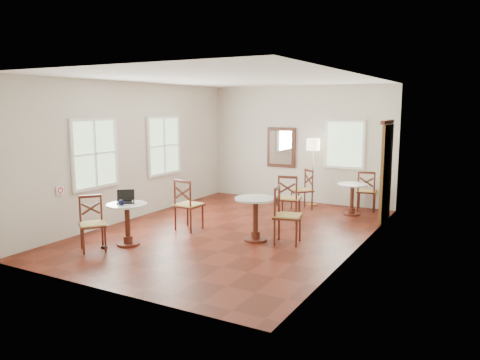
% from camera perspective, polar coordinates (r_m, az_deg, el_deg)
% --- Properties ---
extents(ground, '(7.00, 7.00, 0.00)m').
position_cam_1_polar(ground, '(9.48, -0.88, -6.23)').
color(ground, '#571B0F').
rests_on(ground, ground).
extents(room_shell, '(5.02, 7.02, 3.01)m').
position_cam_1_polar(room_shell, '(9.44, -0.40, 5.35)').
color(room_shell, beige).
rests_on(room_shell, ground).
extents(cafe_table_near, '(0.72, 0.72, 0.76)m').
position_cam_1_polar(cafe_table_near, '(8.69, -13.52, -4.70)').
color(cafe_table_near, '#4D1E13').
rests_on(cafe_table_near, ground).
extents(cafe_table_mid, '(0.77, 0.77, 0.81)m').
position_cam_1_polar(cafe_table_mid, '(8.72, 1.89, -4.17)').
color(cafe_table_mid, '#4D1E13').
rests_on(cafe_table_mid, ground).
extents(cafe_table_back, '(0.68, 0.68, 0.72)m').
position_cam_1_polar(cafe_table_back, '(11.10, 13.45, -1.86)').
color(cafe_table_back, '#4D1E13').
rests_on(cafe_table_back, ground).
extents(chair_near_a, '(0.51, 0.51, 1.04)m').
position_cam_1_polar(chair_near_a, '(9.53, -6.34, -2.99)').
color(chair_near_a, '#4D1E13').
rests_on(chair_near_a, ground).
extents(chair_near_b, '(0.61, 0.61, 0.95)m').
position_cam_1_polar(chair_near_b, '(8.56, -17.49, -5.06)').
color(chair_near_b, '#4D1E13').
rests_on(chair_near_b, ground).
extents(chair_mid_a, '(0.55, 0.55, 1.03)m').
position_cam_1_polar(chair_mid_a, '(10.22, 5.97, -2.23)').
color(chair_mid_a, '#4D1E13').
rests_on(chair_mid_a, ground).
extents(chair_mid_b, '(0.58, 0.58, 1.05)m').
position_cam_1_polar(chair_mid_b, '(8.59, 5.61, -4.30)').
color(chair_mid_b, '#4D1E13').
rests_on(chair_mid_b, ground).
extents(chair_back_a, '(0.51, 0.51, 0.97)m').
position_cam_1_polar(chair_back_a, '(11.60, 15.12, -1.29)').
color(chair_back_a, '#4D1E13').
rests_on(chair_back_a, ground).
extents(chair_back_b, '(0.63, 0.63, 0.97)m').
position_cam_1_polar(chair_back_b, '(11.46, 7.64, -1.18)').
color(chair_back_b, '#4D1E13').
rests_on(chair_back_b, ground).
extents(floor_lamp, '(0.33, 0.33, 1.69)m').
position_cam_1_polar(floor_lamp, '(11.85, 8.86, 3.75)').
color(floor_lamp, '#BF8C3F').
rests_on(floor_lamp, ground).
extents(laptop, '(0.40, 0.39, 0.22)m').
position_cam_1_polar(laptop, '(8.76, -13.71, -2.30)').
color(laptop, black).
rests_on(laptop, cafe_table_near).
extents(mouse, '(0.13, 0.10, 0.04)m').
position_cam_1_polar(mouse, '(8.70, -14.17, -2.62)').
color(mouse, black).
rests_on(mouse, cafe_table_near).
extents(navy_mug, '(0.12, 0.08, 0.09)m').
position_cam_1_polar(navy_mug, '(8.53, -14.21, -2.67)').
color(navy_mug, black).
rests_on(navy_mug, cafe_table_near).
extents(water_glass, '(0.05, 0.05, 0.09)m').
position_cam_1_polar(water_glass, '(8.55, -12.80, -2.61)').
color(water_glass, white).
rests_on(water_glass, cafe_table_near).
extents(power_adapter, '(0.10, 0.06, 0.04)m').
position_cam_1_polar(power_adapter, '(8.70, -16.17, -7.86)').
color(power_adapter, black).
rests_on(power_adapter, ground).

